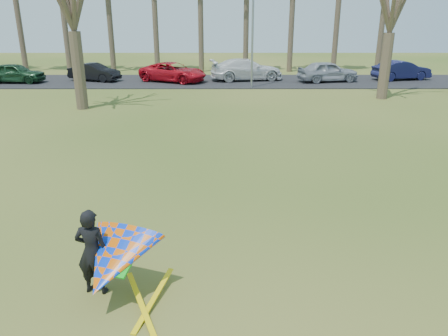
{
  "coord_description": "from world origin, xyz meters",
  "views": [
    {
      "loc": [
        -0.02,
        -9.45,
        5.24
      ],
      "look_at": [
        0.0,
        2.0,
        1.1
      ],
      "focal_mm": 35.0,
      "sensor_mm": 36.0,
      "label": 1
    }
  ],
  "objects_px": {
    "car_4": "(328,71)",
    "car_5": "(402,70)",
    "car_2": "(173,72)",
    "car_1": "(94,72)",
    "kite_flyer": "(110,260)",
    "streetlight": "(255,23)",
    "car_3": "(246,70)",
    "car_0": "(15,73)"
  },
  "relations": [
    {
      "from": "car_2",
      "to": "car_3",
      "type": "height_order",
      "value": "car_3"
    },
    {
      "from": "car_2",
      "to": "car_0",
      "type": "bearing_deg",
      "value": 117.53
    },
    {
      "from": "car_3",
      "to": "car_2",
      "type": "bearing_deg",
      "value": 86.86
    },
    {
      "from": "car_0",
      "to": "car_3",
      "type": "distance_m",
      "value": 17.67
    },
    {
      "from": "car_2",
      "to": "car_4",
      "type": "relative_size",
      "value": 1.13
    },
    {
      "from": "car_0",
      "to": "kite_flyer",
      "type": "height_order",
      "value": "kite_flyer"
    },
    {
      "from": "car_1",
      "to": "car_4",
      "type": "relative_size",
      "value": 0.88
    },
    {
      "from": "car_2",
      "to": "car_3",
      "type": "xyz_separation_m",
      "value": [
        5.7,
        0.74,
        0.1
      ]
    },
    {
      "from": "car_4",
      "to": "car_5",
      "type": "bearing_deg",
      "value": -93.09
    },
    {
      "from": "car_2",
      "to": "car_4",
      "type": "xyz_separation_m",
      "value": [
        11.93,
        -0.07,
        0.06
      ]
    },
    {
      "from": "car_2",
      "to": "car_4",
      "type": "distance_m",
      "value": 11.93
    },
    {
      "from": "car_0",
      "to": "car_3",
      "type": "xyz_separation_m",
      "value": [
        17.63,
        1.3,
        0.09
      ]
    },
    {
      "from": "car_1",
      "to": "car_4",
      "type": "bearing_deg",
      "value": -72.75
    },
    {
      "from": "car_5",
      "to": "kite_flyer",
      "type": "relative_size",
      "value": 1.89
    },
    {
      "from": "car_1",
      "to": "car_5",
      "type": "distance_m",
      "value": 24.19
    },
    {
      "from": "streetlight",
      "to": "car_5",
      "type": "distance_m",
      "value": 13.0
    },
    {
      "from": "streetlight",
      "to": "kite_flyer",
      "type": "height_order",
      "value": "streetlight"
    },
    {
      "from": "streetlight",
      "to": "car_2",
      "type": "height_order",
      "value": "streetlight"
    },
    {
      "from": "kite_flyer",
      "to": "car_4",
      "type": "bearing_deg",
      "value": 69.35
    },
    {
      "from": "car_1",
      "to": "car_5",
      "type": "height_order",
      "value": "car_5"
    },
    {
      "from": "car_0",
      "to": "car_3",
      "type": "height_order",
      "value": "car_3"
    },
    {
      "from": "car_0",
      "to": "car_4",
      "type": "relative_size",
      "value": 0.93
    },
    {
      "from": "car_0",
      "to": "car_4",
      "type": "height_order",
      "value": "car_4"
    },
    {
      "from": "car_1",
      "to": "kite_flyer",
      "type": "relative_size",
      "value": 1.7
    },
    {
      "from": "car_2",
      "to": "kite_flyer",
      "type": "height_order",
      "value": "kite_flyer"
    },
    {
      "from": "car_5",
      "to": "car_4",
      "type": "bearing_deg",
      "value": 85.75
    },
    {
      "from": "car_1",
      "to": "streetlight",
      "type": "bearing_deg",
      "value": -85.44
    },
    {
      "from": "car_1",
      "to": "car_5",
      "type": "relative_size",
      "value": 0.9
    },
    {
      "from": "car_1",
      "to": "car_2",
      "type": "relative_size",
      "value": 0.78
    },
    {
      "from": "car_3",
      "to": "car_4",
      "type": "height_order",
      "value": "car_3"
    },
    {
      "from": "car_3",
      "to": "car_1",
      "type": "bearing_deg",
      "value": 81.18
    },
    {
      "from": "streetlight",
      "to": "car_0",
      "type": "distance_m",
      "value": 18.47
    },
    {
      "from": "car_3",
      "to": "car_5",
      "type": "bearing_deg",
      "value": -99.87
    },
    {
      "from": "car_1",
      "to": "kite_flyer",
      "type": "distance_m",
      "value": 28.57
    },
    {
      "from": "car_2",
      "to": "car_4",
      "type": "height_order",
      "value": "car_4"
    },
    {
      "from": "streetlight",
      "to": "car_5",
      "type": "relative_size",
      "value": 1.78
    },
    {
      "from": "streetlight",
      "to": "car_2",
      "type": "relative_size",
      "value": 1.54
    },
    {
      "from": "car_4",
      "to": "car_1",
      "type": "bearing_deg",
      "value": 76.4
    },
    {
      "from": "car_2",
      "to": "car_5",
      "type": "bearing_deg",
      "value": -62.29
    },
    {
      "from": "car_2",
      "to": "car_5",
      "type": "relative_size",
      "value": 1.15
    },
    {
      "from": "car_0",
      "to": "car_5",
      "type": "distance_m",
      "value": 29.95
    },
    {
      "from": "car_3",
      "to": "car_5",
      "type": "distance_m",
      "value": 12.29
    }
  ]
}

